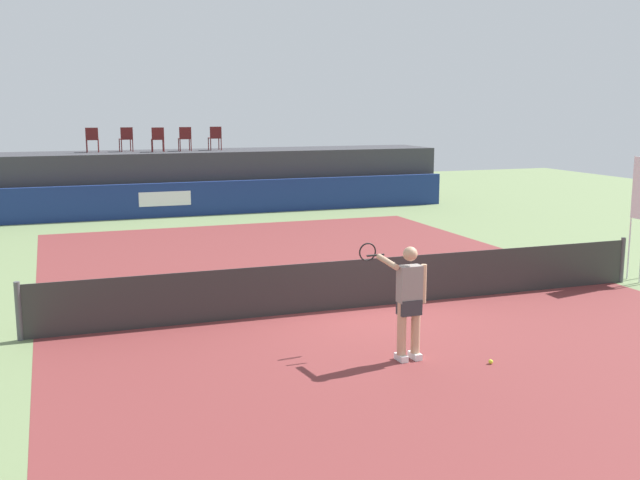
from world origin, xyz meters
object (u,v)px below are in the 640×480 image
at_px(net_post_far, 622,260).
at_px(tennis_player, 408,299).
at_px(spectator_chair_right, 185,138).
at_px(net_post_near, 19,311).
at_px(spectator_chair_far_right, 215,137).
at_px(spectator_chair_center, 158,138).
at_px(spectator_chair_far_left, 92,139).
at_px(tennis_ball, 491,362).
at_px(spectator_chair_left, 126,138).

xyz_separation_m(net_post_far, tennis_player, (-6.77, -3.04, 0.46)).
relative_size(spectator_chair_right, net_post_near, 0.89).
distance_m(spectator_chair_far_right, net_post_far, 16.53).
distance_m(spectator_chair_center, spectator_chair_right, 1.05).
distance_m(spectator_chair_far_left, tennis_ball, 19.90).
height_order(spectator_chair_center, spectator_chair_far_right, same).
xyz_separation_m(spectator_chair_far_right, net_post_near, (-6.63, -15.33, -2.19)).
bearing_deg(spectator_chair_center, tennis_ball, -82.96).
bearing_deg(net_post_far, spectator_chair_far_left, 123.41).
height_order(spectator_chair_far_right, tennis_player, spectator_chair_far_right).
height_order(net_post_near, tennis_player, tennis_player).
height_order(spectator_chair_center, net_post_far, spectator_chair_center).
distance_m(spectator_chair_far_left, spectator_chair_right, 3.30).
bearing_deg(spectator_chair_center, spectator_chair_right, 12.04).
bearing_deg(spectator_chair_far_right, net_post_near, -113.37).
xyz_separation_m(spectator_chair_left, spectator_chair_center, (1.06, -0.57, 0.00)).
distance_m(spectator_chair_center, spectator_chair_far_right, 2.23).
xyz_separation_m(spectator_chair_far_left, net_post_far, (10.23, -15.51, -2.19)).
distance_m(spectator_chair_left, spectator_chair_center, 1.20).
relative_size(spectator_chair_center, tennis_ball, 13.06).
bearing_deg(spectator_chair_left, tennis_ball, -80.07).
height_order(spectator_chair_far_left, tennis_ball, spectator_chair_far_left).
distance_m(spectator_chair_left, tennis_player, 18.77).
distance_m(spectator_chair_far_left, net_post_near, 15.81).
bearing_deg(tennis_ball, net_post_far, 32.95).
bearing_deg(spectator_chair_far_right, spectator_chair_center, -169.93).
xyz_separation_m(spectator_chair_far_left, spectator_chair_far_right, (4.46, -0.18, 0.00)).
relative_size(spectator_chair_right, tennis_ball, 13.06).
height_order(spectator_chair_far_left, spectator_chair_far_right, same).
bearing_deg(net_post_far, spectator_chair_right, 114.62).
bearing_deg(tennis_player, spectator_chair_right, 90.56).
height_order(spectator_chair_far_left, net_post_near, spectator_chair_far_left).
height_order(tennis_player, tennis_ball, tennis_player).
height_order(spectator_chair_far_left, tennis_player, spectator_chair_far_left).
bearing_deg(net_post_far, net_post_near, 180.00).
relative_size(spectator_chair_far_right, net_post_near, 0.89).
bearing_deg(spectator_chair_far_left, spectator_chair_center, -14.10).
bearing_deg(tennis_player, spectator_chair_far_right, 86.90).
relative_size(spectator_chair_far_left, spectator_chair_left, 1.00).
xyz_separation_m(spectator_chair_far_right, tennis_player, (-0.99, -18.38, -1.73)).
distance_m(spectator_chair_left, spectator_chair_right, 2.12).
bearing_deg(spectator_chair_far_right, spectator_chair_far_left, 177.73).
height_order(spectator_chair_right, spectator_chair_far_right, same).
distance_m(tennis_player, tennis_ball, 1.56).
bearing_deg(spectator_chair_left, spectator_chair_far_right, -3.12).
height_order(spectator_chair_far_right, tennis_ball, spectator_chair_far_right).
bearing_deg(spectator_chair_left, net_post_near, -102.24).
distance_m(spectator_chair_center, tennis_player, 18.11).
distance_m(net_post_far, tennis_player, 7.44).
bearing_deg(spectator_chair_right, tennis_ball, -86.14).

